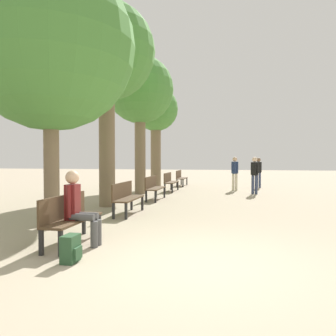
# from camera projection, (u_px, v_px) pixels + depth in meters

# --- Properties ---
(ground_plane) EXTENTS (80.00, 80.00, 0.00)m
(ground_plane) POSITION_uv_depth(u_px,v_px,m) (191.00, 265.00, 4.67)
(ground_plane) COLOR tan
(bench_row_0) EXTENTS (0.42, 1.58, 0.87)m
(bench_row_0) POSITION_uv_depth(u_px,v_px,m) (69.00, 215.00, 5.82)
(bench_row_0) COLOR #4C3823
(bench_row_0) RESTS_ON ground_plane
(bench_row_1) EXTENTS (0.42, 1.58, 0.87)m
(bench_row_1) POSITION_uv_depth(u_px,v_px,m) (126.00, 196.00, 8.91)
(bench_row_1) COLOR #4C3823
(bench_row_1) RESTS_ON ground_plane
(bench_row_2) EXTENTS (0.42, 1.58, 0.87)m
(bench_row_2) POSITION_uv_depth(u_px,v_px,m) (154.00, 186.00, 12.00)
(bench_row_2) COLOR #4C3823
(bench_row_2) RESTS_ON ground_plane
(bench_row_3) EXTENTS (0.42, 1.58, 0.87)m
(bench_row_3) POSITION_uv_depth(u_px,v_px,m) (170.00, 180.00, 15.09)
(bench_row_3) COLOR #4C3823
(bench_row_3) RESTS_ON ground_plane
(bench_row_4) EXTENTS (0.42, 1.58, 0.87)m
(bench_row_4) POSITION_uv_depth(u_px,v_px,m) (181.00, 177.00, 18.18)
(bench_row_4) COLOR #4C3823
(bench_row_4) RESTS_ON ground_plane
(tree_row_0) EXTENTS (3.70, 3.70, 5.83)m
(tree_row_0) POSITION_uv_depth(u_px,v_px,m) (50.00, 47.00, 7.13)
(tree_row_0) COLOR #7A664C
(tree_row_0) RESTS_ON ground_plane
(tree_row_1) EXTENTS (3.07, 3.07, 6.44)m
(tree_row_1) POSITION_uv_depth(u_px,v_px,m) (106.00, 54.00, 10.29)
(tree_row_1) COLOR #7A664C
(tree_row_1) RESTS_ON ground_plane
(tree_row_2) EXTENTS (2.89, 2.89, 5.92)m
(tree_row_2) POSITION_uv_depth(u_px,v_px,m) (140.00, 91.00, 14.00)
(tree_row_2) COLOR #7A664C
(tree_row_2) RESTS_ON ground_plane
(tree_row_3) EXTENTS (2.30, 2.30, 5.24)m
(tree_row_3) POSITION_uv_depth(u_px,v_px,m) (156.00, 112.00, 16.87)
(tree_row_3) COLOR #7A664C
(tree_row_3) RESTS_ON ground_plane
(person_seated) EXTENTS (0.62, 0.35, 1.31)m
(person_seated) POSITION_uv_depth(u_px,v_px,m) (79.00, 206.00, 5.70)
(person_seated) COLOR #4C4C4C
(person_seated) RESTS_ON ground_plane
(backpack) EXTENTS (0.23, 0.30, 0.40)m
(backpack) POSITION_uv_depth(u_px,v_px,m) (71.00, 249.00, 4.77)
(backpack) COLOR #284C2D
(backpack) RESTS_ON ground_plane
(pedestrian_near) EXTENTS (0.32, 0.27, 1.59)m
(pedestrian_near) POSITION_uv_depth(u_px,v_px,m) (255.00, 173.00, 13.94)
(pedestrian_near) COLOR #384260
(pedestrian_near) RESTS_ON ground_plane
(pedestrian_mid) EXTENTS (0.32, 0.24, 1.56)m
(pedestrian_mid) POSITION_uv_depth(u_px,v_px,m) (258.00, 171.00, 17.04)
(pedestrian_mid) COLOR #384260
(pedestrian_mid) RESTS_ON ground_plane
(pedestrian_far) EXTENTS (0.32, 0.29, 1.60)m
(pedestrian_far) POSITION_uv_depth(u_px,v_px,m) (235.00, 171.00, 15.51)
(pedestrian_far) COLOR beige
(pedestrian_far) RESTS_ON ground_plane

